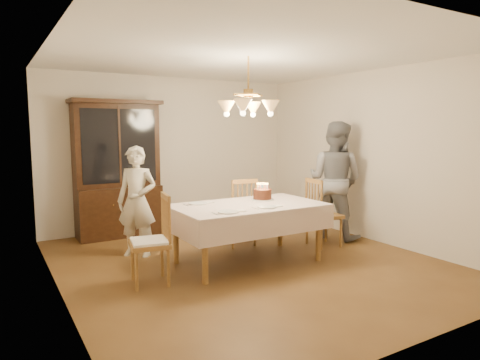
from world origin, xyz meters
TOP-DOWN VIEW (x-y plane):
  - ground at (0.00, 0.00)m, footprint 5.00×5.00m
  - room_shell at (0.00, 0.00)m, footprint 5.00×5.00m
  - dining_table at (0.00, 0.00)m, footprint 1.90×1.10m
  - china_hutch at (-1.05, 2.25)m, footprint 1.38×0.54m
  - chair_far_side at (0.32, 0.76)m, footprint 0.47×0.45m
  - chair_left_end at (-1.33, -0.10)m, footprint 0.49×0.51m
  - chair_right_end at (1.36, 0.10)m, footprint 0.46×0.48m
  - elderly_woman at (-1.13, 1.01)m, footprint 0.64×0.63m
  - adult_in_grey at (1.85, 0.39)m, footprint 0.98×1.08m
  - birthday_cake at (0.34, 0.18)m, footprint 0.30×0.30m
  - place_setting_near_left at (-0.47, -0.34)m, footprint 0.39×0.24m
  - place_setting_near_right at (0.10, -0.31)m, footprint 0.38×0.24m
  - place_setting_far_left at (-0.53, 0.35)m, footprint 0.39×0.24m
  - chandelier at (-0.00, -0.00)m, footprint 0.62×0.62m

SIDE VIEW (x-z plane):
  - ground at x=0.00m, z-range 0.00..0.00m
  - chair_far_side at x=0.32m, z-range -0.06..0.94m
  - chair_right_end at x=1.36m, z-range -0.06..0.94m
  - chair_left_end at x=-1.33m, z-range -0.05..0.95m
  - dining_table at x=0.00m, z-range 0.30..1.06m
  - elderly_woman at x=-1.13m, z-range 0.00..1.49m
  - place_setting_near_right at x=0.10m, z-range 0.76..0.77m
  - place_setting_far_left at x=-0.53m, z-range 0.76..0.77m
  - place_setting_near_left at x=-0.47m, z-range 0.76..0.77m
  - birthday_cake at x=0.34m, z-range 0.72..0.95m
  - adult_in_grey at x=1.85m, z-range 0.00..1.83m
  - china_hutch at x=-1.05m, z-range -0.04..2.12m
  - room_shell at x=0.00m, z-range -0.92..4.08m
  - chandelier at x=0.00m, z-range 1.61..2.34m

